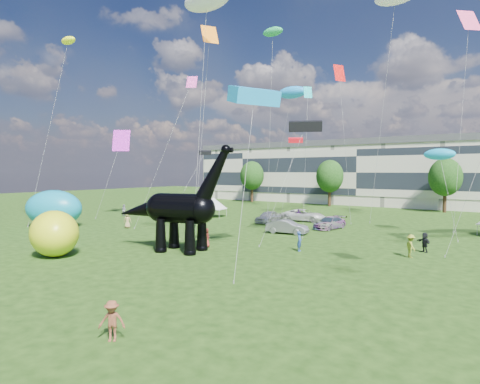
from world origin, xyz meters
The scene contains 15 objects.
ground centered at (0.00, 0.00, 0.00)m, with size 220.00×220.00×0.00m, color #16330C.
terrace_row centered at (-8.00, 62.00, 6.00)m, with size 78.00×11.00×12.00m, color beige.
tree_far_left centered at (-30.00, 53.00, 6.29)m, with size 5.20×5.20×9.44m.
tree_mid_left centered at (-12.00, 53.00, 6.29)m, with size 5.20×5.20×9.44m.
tree_mid_right centered at (8.00, 53.00, 6.29)m, with size 5.20×5.20×9.44m.
dinosaur_sculpture centered at (-5.34, 4.71, 3.48)m, with size 11.31×4.24×9.23m.
car_silver centered at (-8.53, 24.82, 0.79)m, with size 1.88×4.67×1.59m, color silver.
car_grey centered at (-2.16, 18.32, 0.74)m, with size 1.58×4.52×1.49m, color gray.
car_white centered at (-5.55, 29.13, 0.81)m, with size 2.70×5.85×1.63m, color silver.
car_dark centered at (0.17, 24.34, 0.72)m, with size 2.01×4.94×1.43m, color #595960.
gazebo_left centered at (-18.84, 26.09, 2.02)m, with size 5.16×5.16×2.88m.
inflatable_teal centered at (-27.90, 6.60, 2.24)m, with size 7.16×4.47×4.47m, color #0E88AA.
inflatable_yellow centered at (-11.64, -2.55, 1.83)m, with size 4.76×3.66×3.66m, color yellow.
visitors centered at (-1.71, 13.33, 0.86)m, with size 56.63×48.39×1.83m.
kites centered at (-0.27, 24.52, 21.54)m, with size 63.24×47.64×22.52m.
Camera 1 is at (18.73, -19.67, 6.78)m, focal length 30.00 mm.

